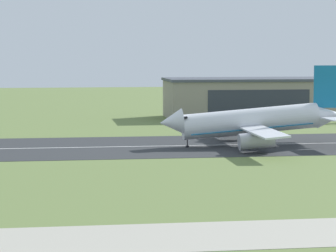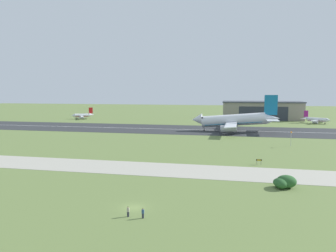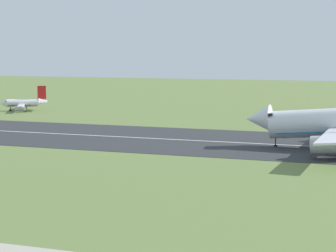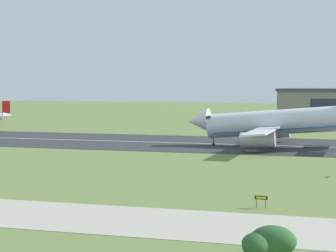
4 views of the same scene
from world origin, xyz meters
name	(u,v)px [view 1 (image 1 of 4)]	position (x,y,z in m)	size (l,w,h in m)	color
ground_plane	(240,190)	(0.00, 62.15, 0.00)	(758.27, 758.27, 0.00)	olive
runway_strip	(181,146)	(0.00, 124.30, 0.03)	(518.27, 44.56, 0.06)	#2B2D30
runway_centreline	(181,146)	(0.00, 124.30, 0.07)	(466.44, 0.70, 0.01)	silver
taxiway_road	(297,233)	(0.00, 30.22, 0.03)	(388.70, 15.57, 0.05)	#A8A393
hangar_building	(250,98)	(37.11, 203.15, 6.87)	(58.93, 25.52, 13.70)	gray
airplane_landing	(252,122)	(16.93, 120.95, 5.93)	(46.51, 55.47, 19.59)	silver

